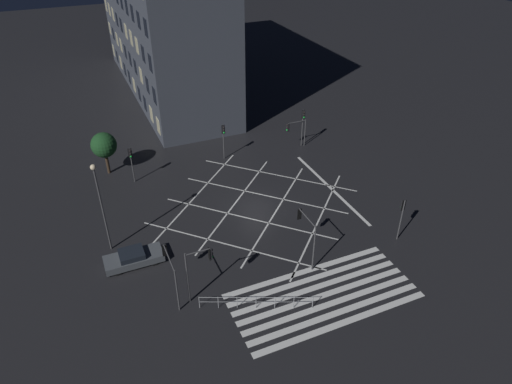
% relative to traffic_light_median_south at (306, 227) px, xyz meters
% --- Properties ---
extents(ground_plane, '(200.00, 200.00, 0.00)m').
position_rel_traffic_light_median_south_xyz_m(ground_plane, '(-0.60, 8.02, -3.09)').
color(ground_plane, black).
extents(road_markings, '(20.04, 25.08, 0.01)m').
position_rel_traffic_light_median_south_xyz_m(road_markings, '(-0.14, -0.18, -3.09)').
color(road_markings, silver).
rests_on(road_markings, ground_plane).
extents(office_building, '(10.06, 35.89, 24.57)m').
position_rel_traffic_light_median_south_xyz_m(office_building, '(-0.61, 40.51, 9.19)').
color(office_building, '#3D424C').
rests_on(office_building, ground_plane).
extents(traffic_light_median_south, '(0.36, 2.77, 4.19)m').
position_rel_traffic_light_median_south_xyz_m(traffic_light_median_south, '(0.00, 0.00, 0.00)').
color(traffic_light_median_south, '#424244').
rests_on(traffic_light_median_south, ground_plane).
extents(traffic_light_sw_cross, '(0.36, 3.23, 3.67)m').
position_rel_traffic_light_median_south_xyz_m(traffic_light_sw_cross, '(-10.40, 0.41, -0.36)').
color(traffic_light_sw_cross, '#424244').
rests_on(traffic_light_sw_cross, ground_plane).
extents(traffic_light_se_cross, '(0.36, 0.39, 3.88)m').
position_rel_traffic_light_median_south_xyz_m(traffic_light_se_cross, '(8.28, -0.92, -0.32)').
color(traffic_light_se_cross, '#424244').
rests_on(traffic_light_se_cross, ground_plane).
extents(traffic_light_ne_cross, '(0.36, 0.39, 4.36)m').
position_rel_traffic_light_median_south_xyz_m(traffic_light_ne_cross, '(8.92, 16.96, 0.01)').
color(traffic_light_ne_cross, '#424244').
rests_on(traffic_light_ne_cross, ground_plane).
extents(traffic_light_sw_main, '(1.98, 0.36, 4.41)m').
position_rel_traffic_light_median_south_xyz_m(traffic_light_sw_main, '(-8.56, -0.84, 0.11)').
color(traffic_light_sw_main, '#424244').
rests_on(traffic_light_sw_main, ground_plane).
extents(traffic_light_ne_main, '(2.45, 0.36, 3.25)m').
position_rel_traffic_light_median_south_xyz_m(traffic_light_ne_main, '(7.91, 16.93, -0.71)').
color(traffic_light_ne_main, '#424244').
rests_on(traffic_light_ne_main, ground_plane).
extents(traffic_light_nw_cross, '(0.36, 0.39, 3.76)m').
position_rel_traffic_light_median_south_xyz_m(traffic_light_nw_cross, '(-10.01, 16.66, -0.40)').
color(traffic_light_nw_cross, '#424244').
rests_on(traffic_light_nw_cross, ground_plane).
extents(traffic_light_median_north, '(0.36, 0.39, 3.99)m').
position_rel_traffic_light_median_south_xyz_m(traffic_light_median_north, '(-0.19, 17.56, -0.24)').
color(traffic_light_median_north, '#424244').
rests_on(traffic_light_median_north, ground_plane).
extents(street_lamp_east, '(0.44, 0.44, 7.84)m').
position_rel_traffic_light_median_south_xyz_m(street_lamp_east, '(-13.73, 7.19, 2.06)').
color(street_lamp_east, '#424244').
rests_on(street_lamp_east, ground_plane).
extents(street_lamp_west, '(0.62, 0.62, 8.99)m').
position_rel_traffic_light_median_south_xyz_m(street_lamp_west, '(-2.25, 23.25, 3.74)').
color(street_lamp_west, '#424244').
rests_on(street_lamp_west, ground_plane).
extents(street_tree_near, '(2.54, 2.54, 4.46)m').
position_rel_traffic_light_median_south_xyz_m(street_tree_near, '(-12.08, 19.54, 0.07)').
color(street_tree_near, '#38281C').
rests_on(street_tree_near, ground_plane).
extents(waiting_car, '(4.48, 1.86, 1.18)m').
position_rel_traffic_light_median_south_xyz_m(waiting_car, '(-12.36, 4.68, -2.53)').
color(waiting_car, '#474C51').
rests_on(waiting_car, ground_plane).
extents(pedestrian_railing, '(7.22, 3.15, 1.05)m').
position_rel_traffic_light_median_south_xyz_m(pedestrian_railing, '(-5.48, -3.25, -2.43)').
color(pedestrian_railing, '#9EA0A5').
rests_on(pedestrian_railing, ground_plane).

